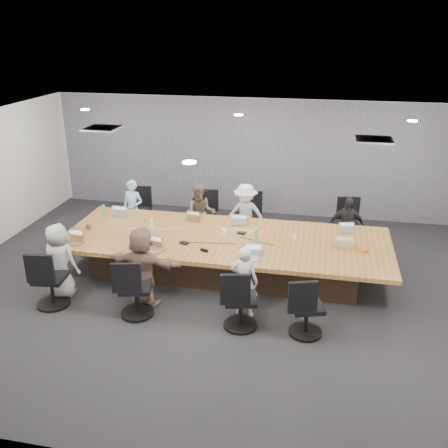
% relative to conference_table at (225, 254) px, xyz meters
% --- Properties ---
extents(floor, '(10.00, 8.00, 0.00)m').
position_rel_conference_table_xyz_m(floor, '(0.00, -0.50, -0.40)').
color(floor, '#242427').
rests_on(floor, ground).
extents(ceiling, '(10.00, 8.00, 0.00)m').
position_rel_conference_table_xyz_m(ceiling, '(0.00, -0.50, 2.40)').
color(ceiling, white).
rests_on(ceiling, wall_back).
extents(wall_back, '(10.00, 0.00, 2.80)m').
position_rel_conference_table_xyz_m(wall_back, '(0.00, 3.50, 1.00)').
color(wall_back, beige).
rests_on(wall_back, ground).
extents(wall_front, '(10.00, 0.00, 2.80)m').
position_rel_conference_table_xyz_m(wall_front, '(0.00, -4.50, 1.00)').
color(wall_front, beige).
rests_on(wall_front, ground).
extents(curtain, '(9.80, 0.04, 2.80)m').
position_rel_conference_table_xyz_m(curtain, '(0.00, 3.42, 1.00)').
color(curtain, gray).
rests_on(curtain, ground).
extents(conference_table, '(6.00, 2.20, 0.74)m').
position_rel_conference_table_xyz_m(conference_table, '(0.00, 0.00, 0.00)').
color(conference_table, '#382619').
rests_on(conference_table, ground).
extents(chair_0, '(0.55, 0.55, 0.78)m').
position_rel_conference_table_xyz_m(chair_0, '(-2.33, 1.70, -0.01)').
color(chair_0, black).
rests_on(chair_0, ground).
extents(chair_1, '(0.63, 0.63, 0.82)m').
position_rel_conference_table_xyz_m(chair_1, '(-0.80, 1.70, 0.01)').
color(chair_1, black).
rests_on(chair_1, ground).
extents(chair_2, '(0.69, 0.69, 0.86)m').
position_rel_conference_table_xyz_m(chair_2, '(0.16, 1.70, 0.03)').
color(chair_2, black).
rests_on(chair_2, ground).
extents(chair_3, '(0.68, 0.68, 0.88)m').
position_rel_conference_table_xyz_m(chair_3, '(2.22, 1.70, 0.04)').
color(chair_3, black).
rests_on(chair_3, ground).
extents(chair_4, '(0.64, 0.64, 0.86)m').
position_rel_conference_table_xyz_m(chair_4, '(-2.60, -1.70, 0.03)').
color(chair_4, black).
rests_on(chair_4, ground).
extents(chair_5, '(0.69, 0.69, 0.85)m').
position_rel_conference_table_xyz_m(chair_5, '(-1.11, -1.70, 0.02)').
color(chair_5, black).
rests_on(chair_5, ground).
extents(chair_6, '(0.67, 0.67, 0.83)m').
position_rel_conference_table_xyz_m(chair_6, '(0.59, -1.70, 0.01)').
color(chair_6, black).
rests_on(chair_6, ground).
extents(chair_7, '(0.68, 0.68, 0.80)m').
position_rel_conference_table_xyz_m(chair_7, '(1.60, -1.70, 0.00)').
color(chair_7, black).
rests_on(chair_7, ground).
extents(person_0, '(0.50, 0.36, 1.28)m').
position_rel_conference_table_xyz_m(person_0, '(-2.33, 1.35, 0.24)').
color(person_0, '#94CCE2').
rests_on(person_0, ground).
extents(laptop_0, '(0.33, 0.23, 0.02)m').
position_rel_conference_table_xyz_m(laptop_0, '(-2.33, 0.80, 0.35)').
color(laptop_0, '#B2B2B7').
rests_on(laptop_0, conference_table).
extents(person_1, '(0.71, 0.59, 1.29)m').
position_rel_conference_table_xyz_m(person_1, '(-0.80, 1.35, 0.25)').
color(person_1, brown).
rests_on(person_1, ground).
extents(laptop_1, '(0.32, 0.24, 0.02)m').
position_rel_conference_table_xyz_m(laptop_1, '(-0.80, 0.80, 0.35)').
color(laptop_1, '#8C6647').
rests_on(laptop_1, conference_table).
extents(person_2, '(0.91, 0.55, 1.36)m').
position_rel_conference_table_xyz_m(person_2, '(0.16, 1.35, 0.28)').
color(person_2, silver).
rests_on(person_2, ground).
extents(laptop_2, '(0.32, 0.23, 0.02)m').
position_rel_conference_table_xyz_m(laptop_2, '(0.16, 0.80, 0.35)').
color(laptop_2, '#B2B2B7').
rests_on(laptop_2, conference_table).
extents(person_3, '(0.74, 0.35, 1.23)m').
position_rel_conference_table_xyz_m(person_3, '(2.22, 1.35, 0.21)').
color(person_3, black).
rests_on(person_3, ground).
extents(laptop_3, '(0.32, 0.25, 0.02)m').
position_rel_conference_table_xyz_m(laptop_3, '(2.22, 0.80, 0.35)').
color(laptop_3, '#B2B2B7').
rests_on(laptop_3, conference_table).
extents(person_4, '(0.69, 0.49, 1.32)m').
position_rel_conference_table_xyz_m(person_4, '(-2.60, -1.35, 0.26)').
color(person_4, '#A2A2A2').
rests_on(person_4, ground).
extents(laptop_4, '(0.32, 0.24, 0.02)m').
position_rel_conference_table_xyz_m(laptop_4, '(-2.60, -0.80, 0.35)').
color(laptop_4, '#8C6647').
rests_on(laptop_4, conference_table).
extents(person_5, '(1.31, 0.50, 1.39)m').
position_rel_conference_table_xyz_m(person_5, '(-1.11, -1.35, 0.29)').
color(person_5, '#7C5B4E').
rests_on(person_5, ground).
extents(laptop_5, '(0.40, 0.32, 0.02)m').
position_rel_conference_table_xyz_m(laptop_5, '(-1.11, -0.80, 0.35)').
color(laptop_5, '#8C6647').
rests_on(laptop_5, conference_table).
extents(person_6, '(0.48, 0.35, 1.22)m').
position_rel_conference_table_xyz_m(person_6, '(0.59, -1.35, 0.21)').
color(person_6, '#BCBCBC').
rests_on(person_6, ground).
extents(laptop_6, '(0.34, 0.27, 0.02)m').
position_rel_conference_table_xyz_m(laptop_6, '(0.59, -0.80, 0.35)').
color(laptop_6, '#B2B2B7').
rests_on(laptop_6, conference_table).
extents(bottle_green_left, '(0.08, 0.08, 0.24)m').
position_rel_conference_table_xyz_m(bottle_green_left, '(-2.65, 0.58, 0.46)').
color(bottle_green_left, '#559D60').
rests_on(bottle_green_left, conference_table).
extents(bottle_green_right, '(0.09, 0.09, 0.27)m').
position_rel_conference_table_xyz_m(bottle_green_right, '(0.59, -0.12, 0.47)').
color(bottle_green_right, '#559D60').
rests_on(bottle_green_right, conference_table).
extents(bottle_clear, '(0.08, 0.08, 0.21)m').
position_rel_conference_table_xyz_m(bottle_clear, '(-1.45, 0.09, 0.44)').
color(bottle_clear, silver).
rests_on(bottle_clear, conference_table).
extents(cup_white_far, '(0.10, 0.10, 0.11)m').
position_rel_conference_table_xyz_m(cup_white_far, '(-0.04, 0.12, 0.39)').
color(cup_white_far, white).
rests_on(cup_white_far, conference_table).
extents(cup_white_near, '(0.08, 0.08, 0.09)m').
position_rel_conference_table_xyz_m(cup_white_near, '(1.26, 0.14, 0.38)').
color(cup_white_near, white).
rests_on(cup_white_near, conference_table).
extents(mug_brown, '(0.11, 0.11, 0.11)m').
position_rel_conference_table_xyz_m(mug_brown, '(-2.65, -0.13, 0.39)').
color(mug_brown, brown).
rests_on(mug_brown, conference_table).
extents(mic_left, '(0.18, 0.15, 0.03)m').
position_rel_conference_table_xyz_m(mic_left, '(-0.67, -0.42, 0.35)').
color(mic_left, black).
rests_on(mic_left, conference_table).
extents(mic_right, '(0.17, 0.13, 0.03)m').
position_rel_conference_table_xyz_m(mic_right, '(0.27, 0.24, 0.35)').
color(mic_right, black).
rests_on(mic_right, conference_table).
extents(stapler, '(0.14, 0.08, 0.05)m').
position_rel_conference_table_xyz_m(stapler, '(-0.23, -0.67, 0.37)').
color(stapler, black).
rests_on(stapler, conference_table).
extents(canvas_bag, '(0.30, 0.20, 0.15)m').
position_rel_conference_table_xyz_m(canvas_bag, '(2.15, 0.02, 0.42)').
color(canvas_bag, tan).
rests_on(canvas_bag, conference_table).
extents(snack_packet, '(0.21, 0.18, 0.04)m').
position_rel_conference_table_xyz_m(snack_packet, '(2.45, -0.11, 0.36)').
color(snack_packet, '#D0551B').
rests_on(snack_packet, conference_table).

